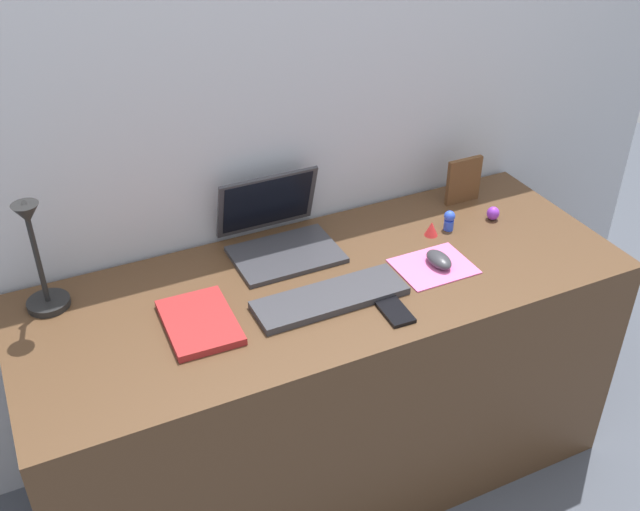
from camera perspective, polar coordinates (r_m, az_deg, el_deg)
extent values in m
plane|color=#474C56|center=(2.53, 0.44, -15.71)|extent=(6.00, 6.00, 0.00)
cube|color=#B2B7C1|center=(2.30, -3.39, 3.08)|extent=(2.88, 0.05, 1.51)
cube|color=#4C331E|center=(2.27, 0.48, -9.60)|extent=(1.68, 0.64, 0.74)
cube|color=#333338|center=(2.13, -2.61, 0.08)|extent=(0.30, 0.21, 0.01)
cube|color=#333338|center=(2.18, -4.07, 4.08)|extent=(0.30, 0.07, 0.19)
cube|color=black|center=(2.18, -4.02, 4.06)|extent=(0.27, 0.05, 0.17)
cube|color=#333338|center=(1.95, 0.79, -3.25)|extent=(0.41, 0.13, 0.02)
cube|color=pink|center=(2.11, 8.66, -0.83)|extent=(0.21, 0.17, 0.00)
ellipsoid|color=#333338|center=(2.11, 9.07, -0.31)|extent=(0.06, 0.10, 0.03)
cube|color=black|center=(1.93, 5.64, -4.16)|extent=(0.07, 0.13, 0.01)
cylinder|color=black|center=(2.06, -20.00, -3.42)|extent=(0.11, 0.11, 0.02)
cylinder|color=black|center=(1.98, -20.82, 0.06)|extent=(0.01, 0.01, 0.28)
cylinder|color=black|center=(1.88, -21.57, 3.29)|extent=(0.01, 0.08, 0.08)
cone|color=black|center=(1.84, -21.48, 2.98)|extent=(0.06, 0.06, 0.05)
cube|color=maroon|center=(1.90, -9.17, -5.05)|extent=(0.18, 0.25, 0.02)
cube|color=brown|center=(2.41, 10.90, 5.65)|extent=(0.12, 0.02, 0.15)
cone|color=red|center=(2.24, 8.51, 2.04)|extent=(0.04, 0.04, 0.04)
cylinder|color=blue|center=(2.28, 9.79, 2.32)|extent=(0.03, 0.03, 0.03)
sphere|color=blue|center=(2.26, 9.86, 2.98)|extent=(0.03, 0.03, 0.03)
ellipsoid|color=purple|center=(2.36, 13.07, 3.16)|extent=(0.04, 0.04, 0.04)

